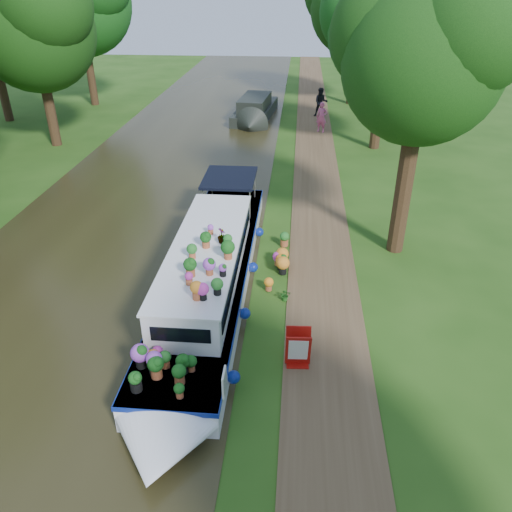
{
  "coord_description": "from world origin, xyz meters",
  "views": [
    {
      "loc": [
        0.23,
        -12.87,
        8.53
      ],
      "look_at": [
        -0.86,
        -0.17,
        1.3
      ],
      "focal_mm": 35.0,
      "sensor_mm": 36.0,
      "label": 1
    }
  ],
  "objects_px": {
    "sandwich_board": "(298,350)",
    "pedestrian_pink": "(322,117)",
    "second_boat": "(255,110)",
    "plant_boat": "(207,275)",
    "pedestrian_dark": "(321,102)"
  },
  "relations": [
    {
      "from": "second_boat",
      "to": "plant_boat",
      "type": "bearing_deg",
      "value": -83.16
    },
    {
      "from": "plant_boat",
      "to": "pedestrian_dark",
      "type": "relative_size",
      "value": 7.21
    },
    {
      "from": "second_boat",
      "to": "pedestrian_pink",
      "type": "height_order",
      "value": "pedestrian_pink"
    },
    {
      "from": "second_boat",
      "to": "pedestrian_dark",
      "type": "distance_m",
      "value": 4.52
    },
    {
      "from": "plant_boat",
      "to": "pedestrian_dark",
      "type": "xyz_separation_m",
      "value": [
        3.92,
        22.41,
        0.11
      ]
    },
    {
      "from": "sandwich_board",
      "to": "pedestrian_pink",
      "type": "distance_m",
      "value": 21.25
    },
    {
      "from": "plant_boat",
      "to": "second_boat",
      "type": "xyz_separation_m",
      "value": [
        -0.5,
        21.53,
        -0.26
      ]
    },
    {
      "from": "sandwich_board",
      "to": "pedestrian_pink",
      "type": "xyz_separation_m",
      "value": [
        1.16,
        21.21,
        0.44
      ]
    },
    {
      "from": "plant_boat",
      "to": "second_boat",
      "type": "relative_size",
      "value": 1.76
    },
    {
      "from": "second_boat",
      "to": "sandwich_board",
      "type": "xyz_separation_m",
      "value": [
        3.2,
        -24.2,
        -0.11
      ]
    },
    {
      "from": "second_boat",
      "to": "pedestrian_dark",
      "type": "height_order",
      "value": "pedestrian_dark"
    },
    {
      "from": "plant_boat",
      "to": "sandwich_board",
      "type": "bearing_deg",
      "value": -44.66
    },
    {
      "from": "sandwich_board",
      "to": "pedestrian_dark",
      "type": "xyz_separation_m",
      "value": [
        1.22,
        25.08,
        0.49
      ]
    },
    {
      "from": "pedestrian_pink",
      "to": "plant_boat",
      "type": "bearing_deg",
      "value": -83.2
    },
    {
      "from": "plant_boat",
      "to": "pedestrian_dark",
      "type": "bearing_deg",
      "value": 80.08
    }
  ]
}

